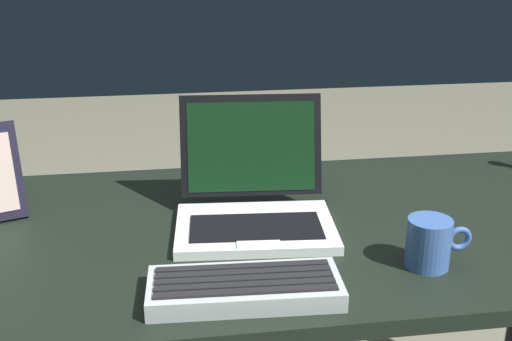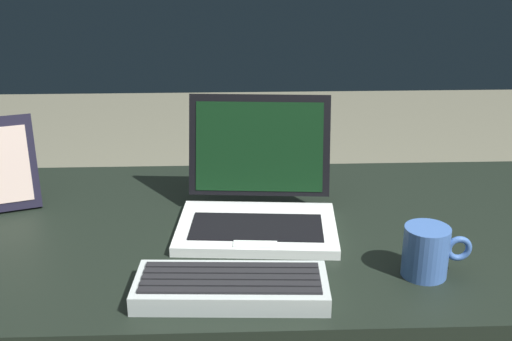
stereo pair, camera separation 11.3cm
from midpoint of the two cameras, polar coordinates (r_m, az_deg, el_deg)
desk at (r=1.28m, az=0.72°, el=-8.32°), size 1.52×0.69×0.71m
laptop_front at (r=1.22m, az=-2.82°, el=-2.85°), size 0.31×0.28×0.23m
external_keyboard at (r=1.00m, az=-4.29°, el=-10.47°), size 0.30×0.13×0.03m
coffee_mug at (r=1.10m, az=12.41°, el=-6.39°), size 0.11×0.07×0.09m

